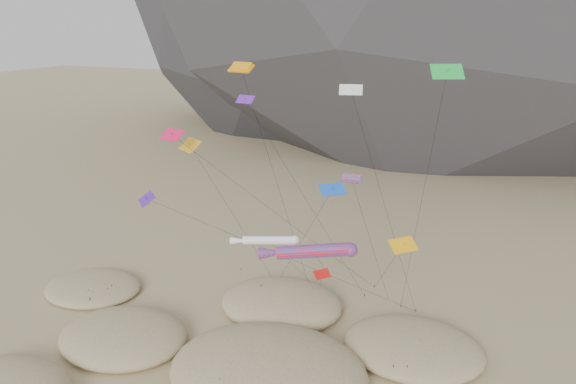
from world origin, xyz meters
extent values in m
ellipsoid|color=#CCB789|center=(-12.83, 5.92, 0.66)|extent=(12.89, 10.95, 2.92)
ellipsoid|color=#CCB789|center=(2.70, 5.81, 0.89)|extent=(17.78, 15.11, 3.95)
ellipsoid|color=#CCB789|center=(-1.09, 17.73, 0.72)|extent=(13.47, 11.45, 3.20)
ellipsoid|color=#CCB789|center=(13.65, 14.94, 0.56)|extent=(13.30, 11.31, 2.50)
ellipsoid|color=#CCB789|center=(-22.99, 13.39, 0.43)|extent=(11.40, 9.69, 1.93)
ellipsoid|color=black|center=(-15.35, -2.81, 0.80)|extent=(2.66, 2.27, 0.80)
ellipsoid|color=black|center=(-10.81, 5.04, 0.80)|extent=(2.95, 2.53, 0.89)
ellipsoid|color=black|center=(-8.48, 6.20, 0.70)|extent=(2.32, 1.98, 0.70)
ellipsoid|color=black|center=(-2.44, 16.94, 1.00)|extent=(2.72, 2.32, 0.82)
ellipsoid|color=black|center=(-1.45, 15.14, 0.90)|extent=(2.20, 1.89, 0.66)
ellipsoid|color=black|center=(14.02, 13.93, 0.70)|extent=(2.51, 2.15, 0.75)
ellipsoid|color=black|center=(13.29, 10.86, 0.60)|extent=(1.95, 1.67, 0.58)
ellipsoid|color=black|center=(-20.55, 12.42, 0.50)|extent=(2.67, 2.28, 0.80)
ellipsoid|color=black|center=(-21.39, 10.68, 0.40)|extent=(2.18, 1.87, 0.65)
cylinder|color=#3F2D1E|center=(-4.35, 19.18, 0.15)|extent=(0.08, 0.08, 0.30)
cylinder|color=#3F2D1E|center=(0.98, 24.27, 0.15)|extent=(0.08, 0.08, 0.30)
cylinder|color=#3F2D1E|center=(6.50, 24.04, 0.15)|extent=(0.08, 0.08, 0.30)
cylinder|color=#3F2D1E|center=(7.02, 26.55, 0.15)|extent=(0.08, 0.08, 0.30)
cylinder|color=#3F2D1E|center=(12.53, 22.75, 0.15)|extent=(0.08, 0.08, 0.30)
cylinder|color=#3F2D1E|center=(-3.96, 22.95, 0.15)|extent=(0.08, 0.08, 0.30)
cylinder|color=#3F2D1E|center=(10.83, 23.11, 0.15)|extent=(0.08, 0.08, 0.30)
cylinder|color=#3F2D1E|center=(-9.65, 24.90, 0.15)|extent=(0.08, 0.08, 0.30)
cylinder|color=red|center=(5.58, 9.02, 11.49)|extent=(6.39, 2.86, 1.79)
sphere|color=red|center=(8.57, 9.89, 11.74)|extent=(1.20, 1.20, 1.20)
cone|color=red|center=(2.28, 8.07, 11.18)|extent=(2.77, 1.71, 1.28)
cylinder|color=black|center=(3.57, 17.88, 5.75)|extent=(4.03, 17.73, 11.51)
cylinder|color=white|center=(0.96, 10.05, 11.37)|extent=(4.79, 1.73, 1.08)
sphere|color=white|center=(3.26, 10.55, 11.55)|extent=(0.79, 0.79, 0.79)
cone|color=white|center=(-1.57, 9.51, 11.13)|extent=(2.02, 1.07, 0.81)
cylinder|color=black|center=(0.79, 17.07, 5.68)|extent=(0.36, 14.05, 11.39)
cube|color=orange|center=(-2.99, 13.22, 26.04)|extent=(2.55, 1.44, 0.72)
cube|color=orange|center=(-2.99, 13.22, 26.23)|extent=(2.16, 1.16, 0.70)
cylinder|color=black|center=(-1.38, 18.24, 13.02)|extent=(3.25, 10.08, 26.05)
cube|color=red|center=(6.89, 15.52, 16.22)|extent=(1.97, 0.91, 0.56)
cube|color=red|center=(6.89, 15.52, 16.39)|extent=(1.67, 0.73, 0.55)
cylinder|color=black|center=(8.00, 20.06, 8.11)|extent=(2.24, 9.10, 16.23)
cube|color=#E91551|center=(-7.65, 8.72, 20.52)|extent=(2.44, 1.68, 0.87)
cube|color=#E91551|center=(-7.65, 8.72, 20.37)|extent=(0.33, 0.33, 0.75)
cylinder|color=black|center=(-0.32, 17.63, 10.28)|extent=(14.70, 17.85, 20.49)
cube|color=#FFAE0D|center=(13.04, 9.22, 13.17)|extent=(2.38, 2.42, 0.85)
cube|color=#FFAE0D|center=(13.04, 9.22, 13.02)|extent=(0.37, 0.37, 0.77)
cylinder|color=black|center=(10.03, 17.89, 6.61)|extent=(6.05, 17.34, 13.14)
cube|color=white|center=(5.98, 17.39, 24.09)|extent=(2.30, 1.55, 0.87)
cube|color=white|center=(5.98, 17.39, 23.94)|extent=(0.32, 0.34, 0.71)
cylinder|color=black|center=(9.25, 20.07, 12.07)|extent=(6.58, 5.39, 24.05)
cube|color=red|center=(6.13, 9.79, 9.12)|extent=(1.55, 1.62, 0.57)
cube|color=red|center=(6.13, 9.79, 8.97)|extent=(0.25, 0.25, 0.51)
cylinder|color=black|center=(3.56, 17.03, 4.58)|extent=(5.18, 14.50, 9.09)
cube|color=gold|center=(-7.41, 11.15, 19.10)|extent=(2.75, 2.34, 1.00)
cube|color=gold|center=(-7.41, 11.15, 18.95)|extent=(0.42, 0.43, 0.83)
cylinder|color=black|center=(-5.68, 17.05, 9.58)|extent=(3.47, 11.83, 19.07)
cube|color=green|center=(15.00, 11.75, 26.53)|extent=(2.69, 2.03, 1.05)
cube|color=green|center=(15.00, 11.75, 26.38)|extent=(0.41, 0.45, 0.80)
cylinder|color=black|center=(12.92, 17.43, 13.29)|extent=(4.20, 11.39, 26.48)
cube|color=blue|center=(7.19, 8.81, 17.23)|extent=(2.34, 2.24, 0.70)
cube|color=blue|center=(7.19, 8.81, 17.08)|extent=(0.30, 0.29, 0.73)
cylinder|color=black|center=(1.61, 15.88, 8.64)|extent=(11.18, 14.17, 17.19)
cube|color=#4B1B9D|center=(-9.80, 7.26, 14.77)|extent=(2.57, 2.55, 0.85)
cube|color=#4B1B9D|center=(-9.80, 7.26, 14.62)|extent=(0.37, 0.36, 0.82)
cylinder|color=black|center=(1.36, 15.01, 7.41)|extent=(22.35, 15.51, 14.74)
cube|color=#6920BF|center=(-1.34, 10.65, 23.71)|extent=(1.60, 0.88, 0.63)
cube|color=#6920BF|center=(-1.34, 10.65, 23.56)|extent=(0.20, 0.21, 0.53)
cylinder|color=black|center=(2.58, 17.34, 11.88)|extent=(7.88, 13.42, 23.67)
camera|label=1|loc=(20.16, -32.24, 30.57)|focal=35.00mm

